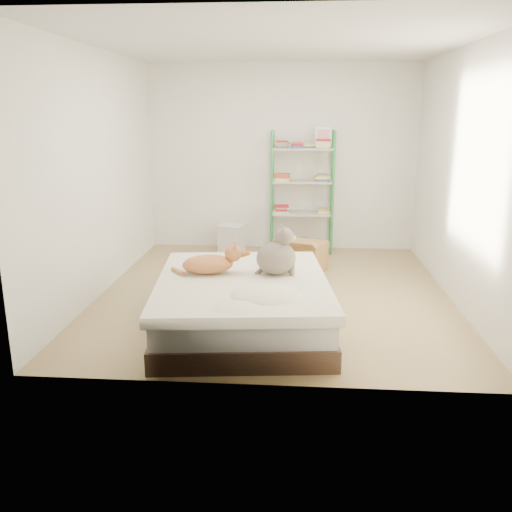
# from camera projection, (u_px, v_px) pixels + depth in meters

# --- Properties ---
(room) EXTENTS (3.81, 4.21, 2.61)m
(room) POSITION_uv_depth(u_px,v_px,m) (275.00, 175.00, 5.68)
(room) COLOR tan
(room) RESTS_ON ground
(bed) EXTENTS (1.71, 2.05, 0.49)m
(bed) POSITION_uv_depth(u_px,v_px,m) (243.00, 304.00, 4.96)
(bed) COLOR #40261D
(bed) RESTS_ON ground
(orange_cat) EXTENTS (0.61, 0.41, 0.23)m
(orange_cat) POSITION_uv_depth(u_px,v_px,m) (208.00, 262.00, 5.02)
(orange_cat) COLOR #C27143
(orange_cat) RESTS_ON bed
(grey_cat) EXTENTS (0.45, 0.40, 0.45)m
(grey_cat) POSITION_uv_depth(u_px,v_px,m) (276.00, 251.00, 4.97)
(grey_cat) COLOR gray
(grey_cat) RESTS_ON bed
(shelf_unit) EXTENTS (0.88, 0.36, 1.74)m
(shelf_unit) POSITION_uv_depth(u_px,v_px,m) (303.00, 188.00, 7.57)
(shelf_unit) COLOR #318F45
(shelf_unit) RESTS_ON ground
(cardboard_box) EXTENTS (0.68, 0.70, 0.44)m
(cardboard_box) POSITION_uv_depth(u_px,v_px,m) (302.00, 256.00, 6.77)
(cardboard_box) COLOR #A16F44
(cardboard_box) RESTS_ON ground
(white_bin) EXTENTS (0.43, 0.41, 0.40)m
(white_bin) POSITION_uv_depth(u_px,v_px,m) (232.00, 239.00, 7.68)
(white_bin) COLOR silver
(white_bin) RESTS_ON ground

